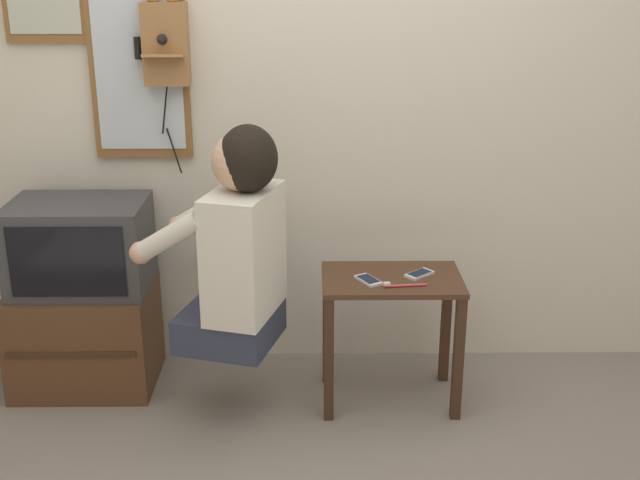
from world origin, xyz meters
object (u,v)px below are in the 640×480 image
Objects in this scene: wall_phone_antique at (165,42)px; wall_mirror at (139,65)px; person at (238,243)px; cell_phone_spare at (419,274)px; television at (80,246)px; cell_phone_held at (368,280)px; toothbrush at (402,285)px.

wall_mirror is at bearing 161.70° from wall_phone_antique.
person reaches higher than cell_phone_spare.
wall_mirror is (0.26, 0.23, 0.73)m from television.
person is at bearing 158.06° from cell_phone_held.
person is at bearing -49.25° from wall_mirror.
cell_phone_spare is at bearing -41.39° from toothbrush.
wall_phone_antique is at bearing 50.19° from person.
television is at bearing 140.39° from cell_phone_held.
person is 6.71× the size of cell_phone_spare.
television is at bearing -138.28° from wall_mirror.
person is 0.55m from cell_phone_held.
wall_mirror reaches higher than toothbrush.
cell_phone_held is at bearing -24.81° from wall_mirror.
cell_phone_held is (0.83, -0.40, -0.90)m from wall_phone_antique.
toothbrush is (0.64, 0.01, -0.19)m from person.
cell_phone_held is at bearing 60.01° from toothbrush.
wall_phone_antique is 1.29m from cell_phone_held.
cell_phone_spare is (1.04, -0.33, -0.90)m from wall_phone_antique.
wall_mirror is at bearing -148.95° from cell_phone_spare.
person is 0.67m from toothbrush.
television is at bearing 72.25° from toothbrush.
wall_phone_antique is at bearing 26.17° from television.
cell_phone_held is 1.03× the size of cell_phone_spare.
wall_phone_antique is 4.38× the size of toothbrush.
wall_phone_antique reaches higher than toothbrush.
television is (-0.70, 0.28, -0.11)m from person.
wall_mirror reaches higher than cell_phone_spare.
toothbrush is at bearing -76.06° from cell_phone_spare.
television is 1.43m from cell_phone_spare.
television is at bearing 84.28° from person.
wall_phone_antique reaches higher than person.
cell_phone_spare is at bearing -17.87° from wall_mirror.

